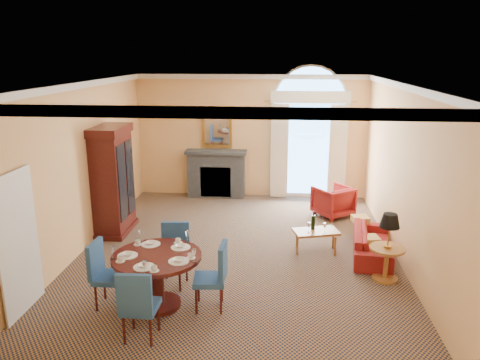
# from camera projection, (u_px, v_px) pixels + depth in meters

# --- Properties ---
(ground) EXTENTS (7.50, 7.50, 0.00)m
(ground) POSITION_uv_depth(u_px,v_px,m) (238.00, 251.00, 9.06)
(ground) COLOR #141F40
(ground) RESTS_ON ground
(room_envelope) EXTENTS (6.04, 7.52, 3.45)m
(room_envelope) POSITION_uv_depth(u_px,v_px,m) (239.00, 118.00, 9.05)
(room_envelope) COLOR #EFB772
(room_envelope) RESTS_ON ground
(armoire) EXTENTS (0.65, 1.16, 2.28)m
(armoire) POSITION_uv_depth(u_px,v_px,m) (113.00, 182.00, 9.81)
(armoire) COLOR #340E0B
(armoire) RESTS_ON ground
(dining_table) EXTENTS (1.33, 1.33, 1.04)m
(dining_table) POSITION_uv_depth(u_px,v_px,m) (157.00, 268.00, 6.95)
(dining_table) COLOR #340E0B
(dining_table) RESTS_ON ground
(dining_chair_north) EXTENTS (0.51, 0.52, 1.03)m
(dining_chair_north) POSITION_uv_depth(u_px,v_px,m) (174.00, 250.00, 7.70)
(dining_chair_north) COLOR navy
(dining_chair_north) RESTS_ON ground
(dining_chair_south) EXTENTS (0.47, 0.48, 1.03)m
(dining_chair_south) POSITION_uv_depth(u_px,v_px,m) (138.00, 302.00, 6.08)
(dining_chair_south) COLOR navy
(dining_chair_south) RESTS_ON ground
(dining_chair_east) EXTENTS (0.50, 0.50, 1.03)m
(dining_chair_east) POSITION_uv_depth(u_px,v_px,m) (216.00, 272.00, 6.91)
(dining_chair_east) COLOR navy
(dining_chair_east) RESTS_ON ground
(dining_chair_west) EXTENTS (0.49, 0.48, 1.03)m
(dining_chair_west) POSITION_uv_depth(u_px,v_px,m) (103.00, 270.00, 6.98)
(dining_chair_west) COLOR navy
(dining_chair_west) RESTS_ON ground
(sofa) EXTENTS (0.91, 1.80, 0.50)m
(sofa) POSITION_uv_depth(u_px,v_px,m) (372.00, 243.00, 8.83)
(sofa) COLOR maroon
(sofa) RESTS_ON ground
(armchair) EXTENTS (1.08, 1.08, 0.72)m
(armchair) POSITION_uv_depth(u_px,v_px,m) (333.00, 201.00, 10.97)
(armchair) COLOR maroon
(armchair) RESTS_ON ground
(coffee_table) EXTENTS (0.93, 0.67, 0.79)m
(coffee_table) POSITION_uv_depth(u_px,v_px,m) (316.00, 231.00, 8.97)
(coffee_table) COLOR #A86B32
(coffee_table) RESTS_ON ground
(side_table) EXTENTS (0.58, 0.58, 1.15)m
(side_table) POSITION_uv_depth(u_px,v_px,m) (388.00, 239.00, 7.75)
(side_table) COLOR #A86B32
(side_table) RESTS_ON ground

